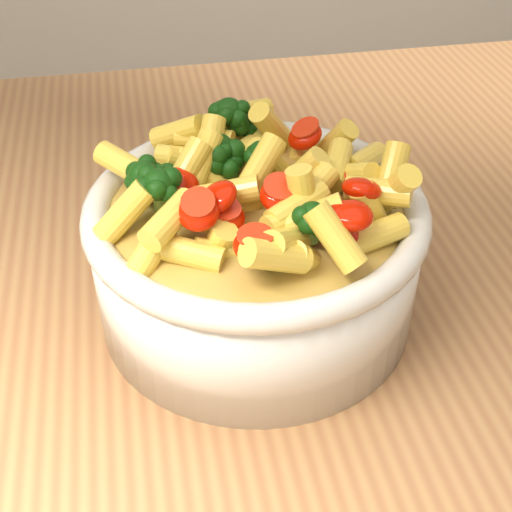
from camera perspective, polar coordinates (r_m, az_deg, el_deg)
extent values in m
cube|color=#A67647|center=(0.57, 1.44, -2.53)|extent=(1.20, 0.80, 0.04)
cylinder|color=silver|center=(0.50, 0.00, -0.40)|extent=(0.22, 0.22, 0.09)
ellipsoid|color=silver|center=(0.51, 0.00, -2.77)|extent=(0.20, 0.20, 0.03)
torus|color=silver|center=(0.47, 0.00, 3.78)|extent=(0.23, 0.23, 0.02)
ellipsoid|color=gold|center=(0.47, 0.00, 3.78)|extent=(0.20, 0.20, 0.02)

